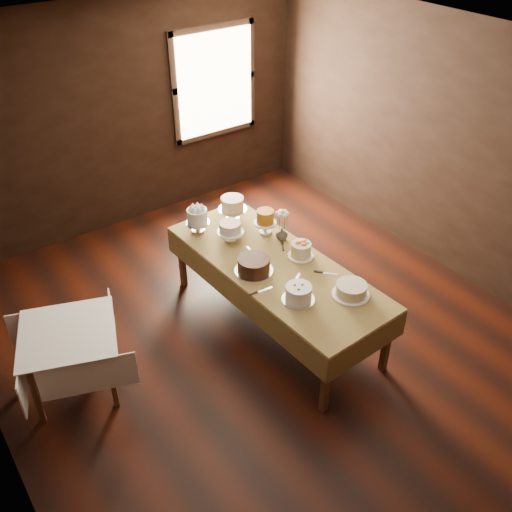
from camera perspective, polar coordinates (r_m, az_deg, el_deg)
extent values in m
cube|color=black|center=(5.82, 1.16, -8.59)|extent=(5.00, 6.00, 0.01)
cube|color=beige|center=(4.38, 1.61, 18.88)|extent=(5.00, 6.00, 0.01)
cube|color=black|center=(7.32, -13.19, 13.29)|extent=(5.00, 0.02, 2.80)
cube|color=black|center=(6.59, 19.33, 9.71)|extent=(0.02, 6.00, 2.80)
cube|color=#FFEABF|center=(7.76, -4.13, 16.91)|extent=(1.10, 0.05, 1.30)
cube|color=#4B2A15|center=(5.01, 6.98, -12.44)|extent=(0.06, 0.06, 0.69)
cube|color=#4B2A15|center=(6.38, -7.41, -0.40)|extent=(0.06, 0.06, 0.69)
cube|color=#4B2A15|center=(5.45, 12.95, -8.44)|extent=(0.06, 0.06, 0.69)
cube|color=#4B2A15|center=(6.73, -1.79, 2.00)|extent=(0.06, 0.06, 0.69)
cube|color=#4B2A15|center=(5.57, 1.98, -1.11)|extent=(1.02, 2.45, 0.04)
cube|color=#A28449|center=(5.55, 1.99, -0.89)|extent=(1.08, 2.51, 0.01)
cube|color=#4B2A15|center=(5.26, -21.16, -12.93)|extent=(0.06, 0.06, 0.63)
cube|color=#4B2A15|center=(5.71, -20.91, -8.32)|extent=(0.06, 0.06, 0.63)
cube|color=#4B2A15|center=(5.18, -14.20, -12.04)|extent=(0.06, 0.06, 0.63)
cube|color=#4B2A15|center=(5.64, -14.59, -7.45)|extent=(0.06, 0.06, 0.63)
cube|color=#4B2A15|center=(5.21, -18.38, -7.52)|extent=(0.94, 0.94, 0.04)
cube|color=white|center=(5.19, -18.43, -7.31)|extent=(1.04, 1.04, 0.01)
cylinder|color=silver|center=(6.04, -5.83, 3.00)|extent=(0.26, 0.26, 0.12)
cylinder|color=silver|center=(5.97, -5.91, 4.10)|extent=(0.24, 0.24, 0.15)
cylinder|color=silver|center=(6.23, -2.35, 4.29)|extent=(0.31, 0.31, 0.14)
cylinder|color=beige|center=(6.16, -2.38, 5.38)|extent=(0.32, 0.32, 0.13)
cylinder|color=white|center=(5.87, -2.58, 2.08)|extent=(0.28, 0.28, 0.12)
cylinder|color=silver|center=(5.82, -2.60, 2.96)|extent=(0.32, 0.32, 0.09)
cylinder|color=white|center=(5.99, 0.92, 2.93)|extent=(0.24, 0.24, 0.14)
cylinder|color=#A76917|center=(5.91, 0.93, 4.06)|extent=(0.26, 0.26, 0.14)
cylinder|color=silver|center=(5.46, -0.22, -1.46)|extent=(0.38, 0.38, 0.01)
cylinder|color=#33180A|center=(5.42, -0.23, -0.84)|extent=(0.40, 0.40, 0.13)
cylinder|color=white|center=(5.67, 4.49, 0.02)|extent=(0.26, 0.26, 0.01)
cylinder|color=beige|center=(5.63, 4.52, 0.65)|extent=(0.21, 0.21, 0.14)
cylinder|color=silver|center=(5.13, 4.24, -4.36)|extent=(0.30, 0.30, 0.01)
cylinder|color=silver|center=(5.08, 4.28, -3.70)|extent=(0.26, 0.26, 0.14)
cylinder|color=white|center=(5.24, 9.45, -3.81)|extent=(0.34, 0.34, 0.01)
cylinder|color=beige|center=(5.21, 9.52, -3.30)|extent=(0.38, 0.38, 0.11)
cube|color=silver|center=(5.39, 4.14, -2.13)|extent=(0.22, 0.14, 0.01)
cube|color=silver|center=(5.47, 7.53, -1.76)|extent=(0.18, 0.19, 0.01)
cube|color=silver|center=(5.75, -0.59, 0.62)|extent=(0.06, 0.24, 0.01)
cube|color=silver|center=(5.87, 2.62, 1.43)|extent=(0.15, 0.22, 0.01)
cube|color=silver|center=(5.23, 0.91, -3.37)|extent=(0.24, 0.05, 0.01)
imported|color=#2D2823|center=(5.88, 2.60, 2.21)|extent=(0.14, 0.14, 0.13)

